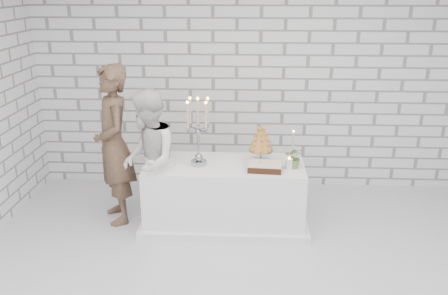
% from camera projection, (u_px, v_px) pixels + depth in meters
% --- Properties ---
extents(ground, '(6.00, 5.00, 0.01)m').
position_uv_depth(ground, '(261.00, 288.00, 4.54)').
color(ground, silver).
rests_on(ground, ground).
extents(wall_back, '(6.00, 0.01, 3.00)m').
position_uv_depth(wall_back, '(260.00, 78.00, 6.41)').
color(wall_back, white).
rests_on(wall_back, ground).
extents(cake_table, '(1.80, 0.80, 0.75)m').
position_uv_depth(cake_table, '(225.00, 194.00, 5.64)').
color(cake_table, white).
rests_on(cake_table, ground).
extents(groom, '(0.70, 0.81, 1.87)m').
position_uv_depth(groom, '(114.00, 145.00, 5.57)').
color(groom, '#4B3322').
rests_on(groom, ground).
extents(bride, '(0.75, 0.89, 1.63)m').
position_uv_depth(bride, '(149.00, 161.00, 5.40)').
color(bride, white).
rests_on(bride, ground).
extents(candelabra, '(0.32, 0.32, 0.78)m').
position_uv_depth(candelabra, '(198.00, 132.00, 5.36)').
color(candelabra, '#93939C').
rests_on(candelabra, cake_table).
extents(croquembouche, '(0.35, 0.35, 0.45)m').
position_uv_depth(croquembouche, '(261.00, 143.00, 5.51)').
color(croquembouche, '#98612A').
rests_on(croquembouche, cake_table).
extents(chocolate_cake, '(0.38, 0.29, 0.08)m').
position_uv_depth(chocolate_cake, '(265.00, 167.00, 5.32)').
color(chocolate_cake, black).
rests_on(chocolate_cake, cake_table).
extents(pillar_candle, '(0.09, 0.09, 0.12)m').
position_uv_depth(pillar_candle, '(289.00, 164.00, 5.35)').
color(pillar_candle, white).
rests_on(pillar_candle, cake_table).
extents(extra_taper, '(0.08, 0.08, 0.32)m').
position_uv_depth(extra_taper, '(293.00, 145.00, 5.64)').
color(extra_taper, tan).
rests_on(extra_taper, cake_table).
extents(flowers, '(0.25, 0.23, 0.24)m').
position_uv_depth(flowers, '(295.00, 157.00, 5.36)').
color(flowers, '#4C6B3A').
rests_on(flowers, cake_table).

